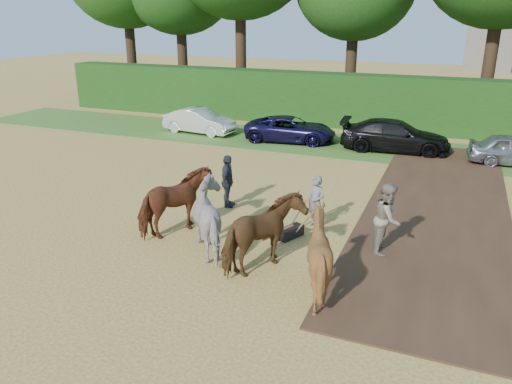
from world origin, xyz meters
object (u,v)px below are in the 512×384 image
Objects in this scene: spectator_far at (227,181)px; plough_team at (241,226)px; spectator_near at (388,218)px; parked_cars at (487,146)px.

plough_team is (2.01, -3.39, 0.07)m from spectator_far.
spectator_near reaches higher than spectator_far.
plough_team is at bearing -160.07° from spectator_far.
spectator_far is 12.53m from parked_cars.
spectator_far is 3.94m from plough_team.
plough_team is at bearing -116.07° from parked_cars.
spectator_far is at bearing 120.67° from plough_team.
parked_cars is (2.78, 10.87, -0.29)m from spectator_near.
parked_cars is (6.26, 12.80, -0.28)m from plough_team.
parked_cars is at bearing -52.07° from spectator_far.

